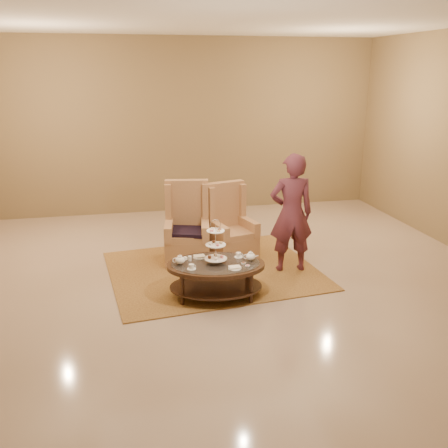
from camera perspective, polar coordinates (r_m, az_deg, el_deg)
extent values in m
plane|color=tan|center=(6.98, 0.37, -6.94)|extent=(8.00, 8.00, 0.00)
cube|color=white|center=(6.98, 0.37, -6.94)|extent=(8.00, 8.00, 0.02)
cube|color=olive|center=(10.37, -4.49, 11.05)|extent=(8.00, 0.04, 3.50)
cube|color=olive|center=(7.44, -1.25, -5.31)|extent=(3.21, 2.77, 0.02)
cylinder|color=black|center=(6.34, -4.83, -7.56)|extent=(0.06, 0.06, 0.42)
cylinder|color=black|center=(6.37, 3.12, -7.36)|extent=(0.06, 0.06, 0.42)
cylinder|color=black|center=(6.75, -4.76, -5.93)|extent=(0.06, 0.06, 0.42)
cylinder|color=black|center=(6.79, 2.67, -5.76)|extent=(0.06, 0.06, 0.42)
cylinder|color=silver|center=(6.35, -0.96, -2.29)|extent=(0.01, 0.01, 0.52)
torus|color=silver|center=(6.27, -0.97, -0.05)|extent=(0.13, 0.03, 0.13)
cylinder|color=white|center=(6.42, -0.95, -3.96)|extent=(0.33, 0.33, 0.01)
cylinder|color=white|center=(6.36, -0.96, -2.38)|extent=(0.30, 0.30, 0.01)
cylinder|color=white|center=(6.30, -0.97, -0.78)|extent=(0.26, 0.26, 0.01)
cylinder|color=#D86E71|center=(6.42, -0.24, -3.76)|extent=(0.05, 0.05, 0.03)
cylinder|color=tan|center=(6.49, -0.99, -3.52)|extent=(0.05, 0.05, 0.03)
cylinder|color=brown|center=(6.41, -1.67, -3.79)|extent=(0.05, 0.05, 0.03)
cylinder|color=white|center=(6.34, -0.92, -4.03)|extent=(0.05, 0.05, 0.03)
ellipsoid|color=tan|center=(6.37, -0.36, -2.13)|extent=(0.05, 0.05, 0.03)
ellipsoid|color=brown|center=(6.41, -1.18, -2.01)|extent=(0.05, 0.05, 0.03)
ellipsoid|color=white|center=(6.33, -1.57, -2.28)|extent=(0.05, 0.05, 0.03)
ellipsoid|color=#D86E71|center=(6.29, -0.74, -2.41)|extent=(0.05, 0.05, 0.03)
cube|color=brown|center=(6.33, -0.52, -0.54)|extent=(0.05, 0.04, 0.02)
cube|color=white|center=(6.34, -1.31, -0.51)|extent=(0.05, 0.04, 0.02)
cube|color=#D86E71|center=(6.26, -1.43, -0.76)|extent=(0.05, 0.04, 0.02)
cube|color=tan|center=(6.24, -0.62, -0.79)|extent=(0.05, 0.04, 0.02)
ellipsoid|color=white|center=(6.40, -5.05, -4.15)|extent=(0.14, 0.14, 0.10)
cylinder|color=white|center=(6.38, -5.06, -3.71)|extent=(0.07, 0.07, 0.01)
sphere|color=white|center=(6.38, -5.07, -3.60)|extent=(0.02, 0.02, 0.02)
cone|color=white|center=(6.40, -4.35, -4.09)|extent=(0.08, 0.04, 0.05)
torus|color=white|center=(6.40, -5.61, -4.16)|extent=(0.07, 0.02, 0.07)
ellipsoid|color=white|center=(6.51, 3.06, -3.74)|extent=(0.14, 0.14, 0.10)
cylinder|color=white|center=(6.49, 3.07, -3.31)|extent=(0.07, 0.07, 0.01)
sphere|color=white|center=(6.48, 3.07, -3.20)|extent=(0.02, 0.02, 0.02)
cone|color=white|center=(6.51, 3.75, -3.68)|extent=(0.08, 0.04, 0.05)
torus|color=white|center=(6.50, 2.52, -3.75)|extent=(0.07, 0.02, 0.07)
cylinder|color=white|center=(6.26, -3.73, -5.13)|extent=(0.13, 0.13, 0.01)
cylinder|color=white|center=(6.25, -3.74, -4.86)|extent=(0.08, 0.08, 0.06)
torus|color=white|center=(6.25, -3.38, -4.85)|extent=(0.04, 0.01, 0.04)
cylinder|color=white|center=(6.64, 1.67, -3.78)|extent=(0.13, 0.13, 0.01)
cylinder|color=white|center=(6.63, 1.67, -3.52)|extent=(0.08, 0.08, 0.06)
torus|color=white|center=(6.63, 2.01, -3.51)|extent=(0.04, 0.01, 0.04)
cylinder|color=white|center=(6.63, -2.84, -3.82)|extent=(0.19, 0.19, 0.01)
cube|color=#F5E9CE|center=(6.63, -2.84, -3.70)|extent=(0.15, 0.11, 0.02)
cylinder|color=white|center=(6.26, 1.24, -5.09)|extent=(0.19, 0.19, 0.01)
cube|color=#F5E9CE|center=(6.26, 1.24, -4.97)|extent=(0.15, 0.11, 0.02)
cylinder|color=white|center=(6.52, -3.93, -3.94)|extent=(0.05, 0.05, 0.06)
cylinder|color=white|center=(6.34, 2.70, -4.80)|extent=(0.07, 0.07, 0.01)
cylinder|color=#D86E71|center=(6.33, 2.70, -4.72)|extent=(0.05, 0.05, 0.01)
cylinder|color=white|center=(6.42, 2.24, -4.50)|extent=(0.07, 0.07, 0.01)
cylinder|color=brown|center=(6.41, 2.24, -4.41)|extent=(0.05, 0.05, 0.01)
cylinder|color=white|center=(6.61, -4.46, -3.88)|extent=(0.07, 0.07, 0.01)
cylinder|color=white|center=(6.61, -4.46, -3.79)|extent=(0.05, 0.05, 0.01)
cube|color=tan|center=(7.74, -4.18, -2.91)|extent=(0.76, 0.76, 0.40)
cube|color=tan|center=(7.61, -4.23, -1.29)|extent=(0.65, 0.65, 0.10)
cube|color=tan|center=(7.87, -4.22, 0.64)|extent=(0.68, 0.24, 1.24)
cube|color=tan|center=(7.76, -6.38, 2.55)|extent=(0.13, 0.22, 0.57)
cube|color=tan|center=(7.75, -2.16, 2.62)|extent=(0.13, 0.22, 0.57)
cube|color=tan|center=(7.60, -6.33, -0.77)|extent=(0.21, 0.61, 0.25)
cube|color=tan|center=(7.58, -2.16, -0.71)|extent=(0.21, 0.61, 0.25)
cube|color=black|center=(7.56, -4.25, -0.88)|extent=(0.64, 0.61, 0.06)
cube|color=tan|center=(7.87, 0.95, -2.59)|extent=(0.77, 0.77, 0.38)
cube|color=tan|center=(7.75, 1.11, -1.05)|extent=(0.66, 0.66, 0.09)
cube|color=tan|center=(7.96, 0.08, 0.69)|extent=(0.65, 0.28, 1.18)
cube|color=tan|center=(7.74, -1.59, 2.29)|extent=(0.14, 0.22, 0.54)
cube|color=tan|center=(7.98, 1.95, 2.74)|extent=(0.14, 0.22, 0.54)
cube|color=tan|center=(7.62, -0.64, -0.81)|extent=(0.25, 0.58, 0.24)
cube|color=tan|center=(7.85, 2.81, -0.28)|extent=(0.25, 0.58, 0.24)
imported|color=#552431|center=(7.25, 7.70, 1.19)|extent=(0.67, 0.47, 1.75)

